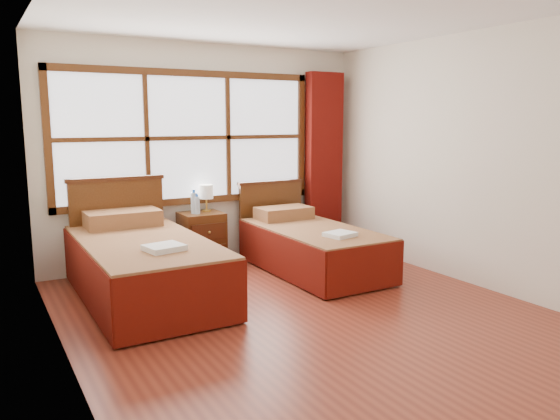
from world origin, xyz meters
TOP-DOWN VIEW (x-y plane):
  - floor at (0.00, 0.00)m, footprint 4.50×4.50m
  - ceiling at (0.00, 0.00)m, footprint 4.50×4.50m
  - wall_back at (0.00, 2.25)m, footprint 4.00×0.00m
  - wall_left at (-2.00, 0.00)m, footprint 0.00×4.50m
  - wall_right at (2.00, 0.00)m, footprint 0.00×4.50m
  - window at (-0.25, 2.21)m, footprint 3.16×0.06m
  - curtain at (1.60, 2.11)m, footprint 0.50×0.16m
  - bed_left at (-1.13, 1.20)m, footprint 1.12×2.18m
  - bed_right at (0.81, 1.20)m, footprint 0.98×2.00m
  - nightstand at (-0.20, 1.99)m, footprint 0.48×0.47m
  - towels_left at (-1.09, 0.62)m, footprint 0.36×0.33m
  - towels_right at (0.80, 0.62)m, footprint 0.33×0.31m
  - lamp at (-0.11, 2.06)m, footprint 0.16×0.16m
  - bottle_near at (-0.29, 1.99)m, footprint 0.07×0.07m
  - bottle_far at (-0.27, 1.94)m, footprint 0.06×0.06m

SIDE VIEW (x-z plane):
  - floor at x=0.00m, z-range 0.00..0.00m
  - bed_right at x=0.81m, z-range -0.18..0.76m
  - nightstand at x=-0.20m, z-range 0.00..0.64m
  - bed_left at x=-1.13m, z-range -0.21..0.88m
  - towels_right at x=0.80m, z-range 0.50..0.55m
  - towels_left at x=-1.09m, z-range 0.58..0.63m
  - bottle_far at x=-0.27m, z-range 0.63..0.86m
  - bottle_near at x=-0.29m, z-range 0.63..0.90m
  - lamp at x=-0.11m, z-range 0.70..1.02m
  - curtain at x=1.60m, z-range 0.02..2.32m
  - wall_back at x=0.00m, z-range -0.70..3.30m
  - wall_left at x=-2.00m, z-range -0.95..3.55m
  - wall_right at x=2.00m, z-range -0.95..3.55m
  - window at x=-0.25m, z-range 0.72..2.28m
  - ceiling at x=0.00m, z-range 2.60..2.60m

